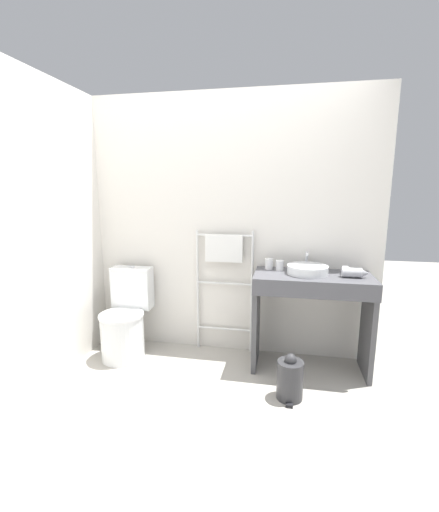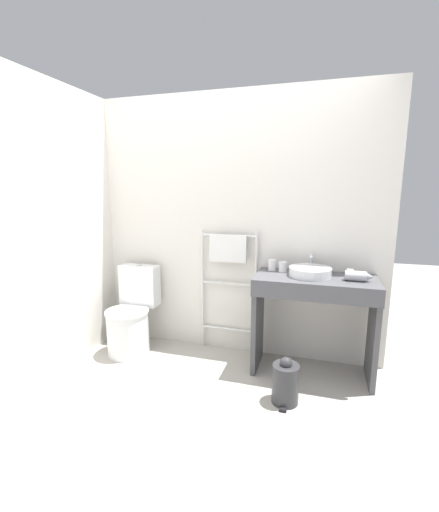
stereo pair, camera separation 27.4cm
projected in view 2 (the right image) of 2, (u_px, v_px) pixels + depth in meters
The scene contains 12 objects.
ground_plane at pixel (178, 436), 2.15m from camera, with size 12.00×12.00×0.00m, color #A8A399.
wall_back at pixel (232, 227), 3.17m from camera, with size 2.75×0.12×2.36m, color silver.
wall_side at pixel (61, 230), 2.89m from camera, with size 0.12×1.89×2.36m, color silver.
toilet at pixel (131, 319), 3.24m from camera, with size 0.40×0.53×0.81m.
towel_radiator at pixel (228, 265), 3.13m from camera, with size 0.54×0.06×1.16m.
vanity_counter at pixel (314, 309), 2.77m from camera, with size 0.96×0.47×0.83m.
sink_basin at pixel (310, 272), 2.75m from camera, with size 0.33×0.33×0.07m.
faucet at pixel (311, 260), 2.90m from camera, with size 0.02×0.10×0.15m.
cup_near_wall at pixel (272, 265), 2.95m from camera, with size 0.07×0.07×0.09m.
cup_near_edge at pixel (283, 267), 2.90m from camera, with size 0.07×0.07×0.09m.
hair_dryer at pixel (357, 276), 2.62m from camera, with size 0.20×0.16×0.08m.
trash_bin at pixel (285, 383), 2.46m from camera, with size 0.19×0.23×0.35m.
Camera 2 is at (0.80, -1.73, 1.52)m, focal length 24.00 mm.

